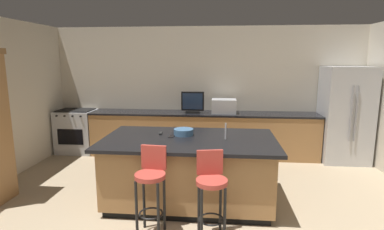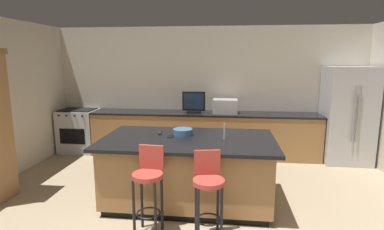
{
  "view_description": "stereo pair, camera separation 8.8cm",
  "coord_description": "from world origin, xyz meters",
  "px_view_note": "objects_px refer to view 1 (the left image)",
  "views": [
    {
      "loc": [
        0.32,
        -2.12,
        1.97
      ],
      "look_at": [
        -0.14,
        2.71,
        1.08
      ],
      "focal_mm": 28.72,
      "sensor_mm": 36.0,
      "label": 1
    },
    {
      "loc": [
        0.4,
        -2.11,
        1.97
      ],
      "look_at": [
        -0.14,
        2.71,
        1.08
      ],
      "focal_mm": 28.72,
      "sensor_mm": 36.0,
      "label": 2
    }
  ],
  "objects_px": {
    "kitchen_island": "(189,170)",
    "bar_stool_right": "(211,188)",
    "range_oven": "(77,131)",
    "tv_remote": "(161,133)",
    "tv_monitor": "(193,103)",
    "refrigerator": "(345,115)",
    "bar_stool_left": "(151,183)",
    "cell_phone": "(172,136)",
    "fruit_bowl": "(184,132)",
    "microwave": "(224,106)"
  },
  "relations": [
    {
      "from": "kitchen_island",
      "to": "bar_stool_right",
      "type": "bearing_deg",
      "value": -69.05
    },
    {
      "from": "range_oven",
      "to": "tv_remote",
      "type": "xyz_separation_m",
      "value": [
        2.19,
        -1.89,
        0.47
      ]
    },
    {
      "from": "tv_monitor",
      "to": "bar_stool_right",
      "type": "xyz_separation_m",
      "value": [
        0.47,
        -2.92,
        -0.5
      ]
    },
    {
      "from": "refrigerator",
      "to": "bar_stool_left",
      "type": "xyz_separation_m",
      "value": [
        -3.12,
        -2.85,
        -0.31
      ]
    },
    {
      "from": "cell_phone",
      "to": "bar_stool_left",
      "type": "bearing_deg",
      "value": -92.53
    },
    {
      "from": "range_oven",
      "to": "bar_stool_left",
      "type": "bearing_deg",
      "value": -52.02
    },
    {
      "from": "tv_monitor",
      "to": "refrigerator",
      "type": "bearing_deg",
      "value": -0.3
    },
    {
      "from": "bar_stool_right",
      "to": "tv_remote",
      "type": "relative_size",
      "value": 5.79
    },
    {
      "from": "range_oven",
      "to": "fruit_bowl",
      "type": "xyz_separation_m",
      "value": [
        2.53,
        -1.94,
        0.5
      ]
    },
    {
      "from": "microwave",
      "to": "tv_remote",
      "type": "bearing_deg",
      "value": -115.72
    },
    {
      "from": "bar_stool_right",
      "to": "fruit_bowl",
      "type": "distance_m",
      "value": 1.17
    },
    {
      "from": "bar_stool_left",
      "to": "tv_remote",
      "type": "distance_m",
      "value": 1.08
    },
    {
      "from": "refrigerator",
      "to": "tv_remote",
      "type": "relative_size",
      "value": 10.73
    },
    {
      "from": "bar_stool_left",
      "to": "tv_monitor",
      "type": "bearing_deg",
      "value": 91.03
    },
    {
      "from": "bar_stool_right",
      "to": "tv_monitor",
      "type": "bearing_deg",
      "value": 88.43
    },
    {
      "from": "refrigerator",
      "to": "range_oven",
      "type": "xyz_separation_m",
      "value": [
        -5.4,
        0.07,
        -0.46
      ]
    },
    {
      "from": "tv_remote",
      "to": "kitchen_island",
      "type": "bearing_deg",
      "value": -36.19
    },
    {
      "from": "bar_stool_left",
      "to": "fruit_bowl",
      "type": "relative_size",
      "value": 3.65
    },
    {
      "from": "microwave",
      "to": "bar_stool_left",
      "type": "xyz_separation_m",
      "value": [
        -0.82,
        -2.92,
        -0.43
      ]
    },
    {
      "from": "fruit_bowl",
      "to": "cell_phone",
      "type": "distance_m",
      "value": 0.19
    },
    {
      "from": "fruit_bowl",
      "to": "cell_phone",
      "type": "relative_size",
      "value": 1.83
    },
    {
      "from": "tv_monitor",
      "to": "fruit_bowl",
      "type": "distance_m",
      "value": 1.89
    },
    {
      "from": "kitchen_island",
      "to": "cell_phone",
      "type": "height_order",
      "value": "cell_phone"
    },
    {
      "from": "fruit_bowl",
      "to": "tv_remote",
      "type": "height_order",
      "value": "fruit_bowl"
    },
    {
      "from": "kitchen_island",
      "to": "tv_monitor",
      "type": "bearing_deg",
      "value": 94.04
    },
    {
      "from": "refrigerator",
      "to": "cell_phone",
      "type": "xyz_separation_m",
      "value": [
        -3.03,
        -1.98,
        0.01
      ]
    },
    {
      "from": "tv_monitor",
      "to": "bar_stool_left",
      "type": "bearing_deg",
      "value": -93.9
    },
    {
      "from": "bar_stool_left",
      "to": "kitchen_island",
      "type": "bearing_deg",
      "value": 72.06
    },
    {
      "from": "bar_stool_right",
      "to": "range_oven",
      "type": "bearing_deg",
      "value": 124.02
    },
    {
      "from": "microwave",
      "to": "tv_monitor",
      "type": "xyz_separation_m",
      "value": [
        -0.62,
        -0.05,
        0.06
      ]
    },
    {
      "from": "bar_stool_left",
      "to": "fruit_bowl",
      "type": "distance_m",
      "value": 1.07
    },
    {
      "from": "range_oven",
      "to": "fruit_bowl",
      "type": "relative_size",
      "value": 3.32
    },
    {
      "from": "kitchen_island",
      "to": "fruit_bowl",
      "type": "xyz_separation_m",
      "value": [
        -0.1,
        0.17,
        0.49
      ]
    },
    {
      "from": "microwave",
      "to": "cell_phone",
      "type": "xyz_separation_m",
      "value": [
        -0.72,
        -2.04,
        -0.12
      ]
    },
    {
      "from": "tv_monitor",
      "to": "cell_phone",
      "type": "xyz_separation_m",
      "value": [
        -0.1,
        -1.99,
        -0.18
      ]
    },
    {
      "from": "kitchen_island",
      "to": "fruit_bowl",
      "type": "bearing_deg",
      "value": 119.22
    },
    {
      "from": "microwave",
      "to": "bar_stool_left",
      "type": "distance_m",
      "value": 3.06
    },
    {
      "from": "range_oven",
      "to": "cell_phone",
      "type": "relative_size",
      "value": 6.1
    },
    {
      "from": "cell_phone",
      "to": "tv_remote",
      "type": "relative_size",
      "value": 0.88
    },
    {
      "from": "bar_stool_left",
      "to": "tv_remote",
      "type": "relative_size",
      "value": 5.91
    },
    {
      "from": "fruit_bowl",
      "to": "kitchen_island",
      "type": "bearing_deg",
      "value": -60.78
    },
    {
      "from": "microwave",
      "to": "tv_monitor",
      "type": "distance_m",
      "value": 0.63
    },
    {
      "from": "refrigerator",
      "to": "fruit_bowl",
      "type": "bearing_deg",
      "value": -146.92
    },
    {
      "from": "fruit_bowl",
      "to": "range_oven",
      "type": "bearing_deg",
      "value": 142.47
    },
    {
      "from": "fruit_bowl",
      "to": "cell_phone",
      "type": "height_order",
      "value": "fruit_bowl"
    },
    {
      "from": "kitchen_island",
      "to": "range_oven",
      "type": "height_order",
      "value": "same"
    },
    {
      "from": "bar_stool_left",
      "to": "tv_remote",
      "type": "bearing_deg",
      "value": 100.03
    },
    {
      "from": "microwave",
      "to": "tv_remote",
      "type": "xyz_separation_m",
      "value": [
        -0.91,
        -1.89,
        -0.11
      ]
    },
    {
      "from": "tv_monitor",
      "to": "kitchen_island",
      "type": "bearing_deg",
      "value": -85.96
    },
    {
      "from": "refrigerator",
      "to": "microwave",
      "type": "height_order",
      "value": "refrigerator"
    }
  ]
}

